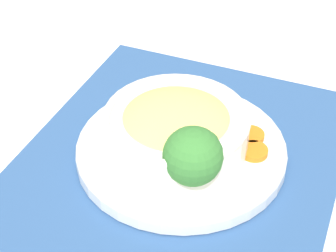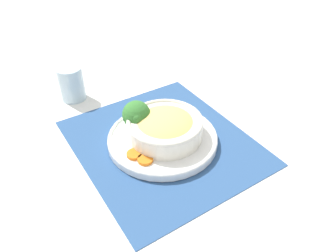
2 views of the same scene
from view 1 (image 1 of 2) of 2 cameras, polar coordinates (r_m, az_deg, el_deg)
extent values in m
plane|color=white|center=(0.76, 1.33, -3.20)|extent=(4.00, 4.00, 0.00)
cube|color=#2D5184|center=(0.76, 1.33, -3.09)|extent=(0.47, 0.42, 0.00)
cylinder|color=white|center=(0.75, 1.34, -2.52)|extent=(0.28, 0.28, 0.02)
torus|color=white|center=(0.75, 1.35, -2.06)|extent=(0.28, 0.28, 0.01)
cylinder|color=silver|center=(0.73, 0.85, -0.46)|extent=(0.19, 0.19, 0.05)
torus|color=silver|center=(0.72, 0.87, 1.00)|extent=(0.19, 0.19, 0.01)
ellipsoid|color=#EAC66B|center=(0.73, 0.86, 0.26)|extent=(0.16, 0.16, 0.05)
cylinder|color=#759E51|center=(0.69, 2.46, -5.39)|extent=(0.02, 0.02, 0.02)
sphere|color=#387A33|center=(0.66, 2.54, -3.07)|extent=(0.07, 0.07, 0.07)
sphere|color=#387A33|center=(0.67, 3.87, -1.86)|extent=(0.03, 0.03, 0.03)
sphere|color=#387A33|center=(0.65, 1.39, -3.67)|extent=(0.03, 0.03, 0.03)
cylinder|color=orange|center=(0.74, 8.72, -2.56)|extent=(0.04, 0.04, 0.01)
cylinder|color=orange|center=(0.76, 8.40, -0.97)|extent=(0.04, 0.04, 0.01)
camera|label=2|loc=(1.08, 37.27, 35.17)|focal=35.00mm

